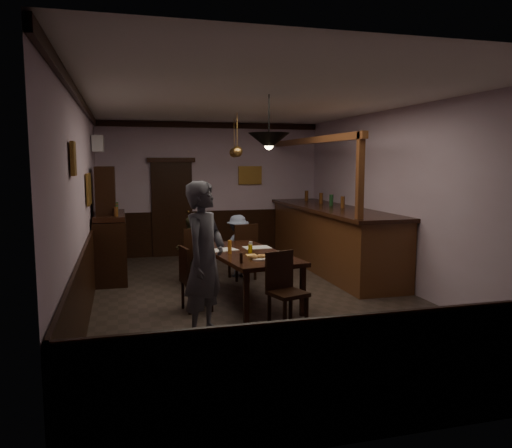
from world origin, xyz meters
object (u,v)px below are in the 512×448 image
object	(u,v)px
person_seated_right	(238,246)
pendant_iron	(269,141)
soda_can	(250,249)
bar_counter	(330,236)
chair_near	(284,286)
pendant_brass_mid	(237,152)
sideboard	(110,234)
dining_table	(247,256)
chair_far_right	(244,249)
person_standing	(205,259)
chair_side	(192,276)
pendant_brass_far	(234,153)
coffee_cup	(279,254)
person_seated_left	(191,249)
chair_far_left	(195,253)

from	to	relation	value
person_seated_right	pendant_iron	size ratio (longest dim) A/B	1.58
soda_can	bar_counter	distance (m)	2.84
chair_near	pendant_brass_mid	distance (m)	3.55
chair_near	soda_can	xyz separation A→B (m)	(-0.13, 1.25, 0.28)
person_seated_right	sideboard	world-z (taller)	sideboard
dining_table	bar_counter	size ratio (longest dim) A/B	0.50
soda_can	sideboard	bearing A→B (deg)	134.99
soda_can	chair_far_right	bearing A→B (deg)	80.31
chair_near	sideboard	size ratio (longest dim) A/B	0.48
person_standing	pendant_brass_mid	xyz separation A→B (m)	(1.14, 3.15, 1.35)
chair_side	soda_can	xyz separation A→B (m)	(0.93, 0.27, 0.30)
chair_side	chair_near	bearing A→B (deg)	-143.01
chair_near	person_standing	distance (m)	1.12
pendant_brass_mid	pendant_brass_far	xyz separation A→B (m)	(0.20, 1.14, 0.00)
person_standing	person_seated_right	distance (m)	3.20
pendant_iron	pendant_brass_far	xyz separation A→B (m)	(0.36, 3.70, -0.09)
chair_far_right	coffee_cup	distance (m)	1.84
chair_side	person_seated_right	size ratio (longest dim) A/B	0.81
person_seated_right	pendant_iron	xyz separation A→B (m)	(-0.12, -2.39, 1.81)
person_seated_left	bar_counter	size ratio (longest dim) A/B	0.25
coffee_cup	pendant_brass_mid	bearing A→B (deg)	84.27
chair_near	soda_can	world-z (taller)	chair_near
chair_side	dining_table	bearing A→B (deg)	-79.89
chair_near	person_standing	bearing A→B (deg)	166.55
chair_far_left	chair_side	size ratio (longest dim) A/B	1.07
chair_far_left	sideboard	world-z (taller)	sideboard
coffee_cup	chair_near	bearing A→B (deg)	-110.77
person_standing	person_seated_right	bearing A→B (deg)	17.52
pendant_iron	chair_far_right	bearing A→B (deg)	85.52
coffee_cup	person_seated_left	bearing A→B (deg)	109.16
chair_near	chair_far_left	bearing A→B (deg)	90.17
person_seated_right	coffee_cup	bearing A→B (deg)	79.45
person_standing	sideboard	world-z (taller)	sideboard
dining_table	sideboard	bearing A→B (deg)	135.31
coffee_cup	pendant_iron	world-z (taller)	pendant_iron
dining_table	bar_counter	distance (m)	2.82
chair_near	pendant_brass_mid	world-z (taller)	pendant_brass_mid
person_standing	pendant_brass_far	world-z (taller)	pendant_brass_far
chair_far_left	chair_side	world-z (taller)	chair_far_left
sideboard	pendant_brass_far	size ratio (longest dim) A/B	2.51
person_seated_left	pendant_iron	xyz separation A→B (m)	(0.77, -2.27, 1.81)
person_seated_right	pendant_iron	distance (m)	3.00
person_seated_right	pendant_brass_mid	distance (m)	1.73
chair_far_left	coffee_cup	size ratio (longest dim) A/B	12.42
person_standing	bar_counter	distance (m)	4.41
dining_table	pendant_brass_far	xyz separation A→B (m)	(0.47, 2.91, 1.61)
chair_far_left	soda_can	xyz separation A→B (m)	(0.66, -1.26, 0.27)
chair_far_right	person_seated_right	bearing A→B (deg)	-90.80
person_seated_right	bar_counter	world-z (taller)	bar_counter
person_standing	pendant_brass_mid	world-z (taller)	pendant_brass_mid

